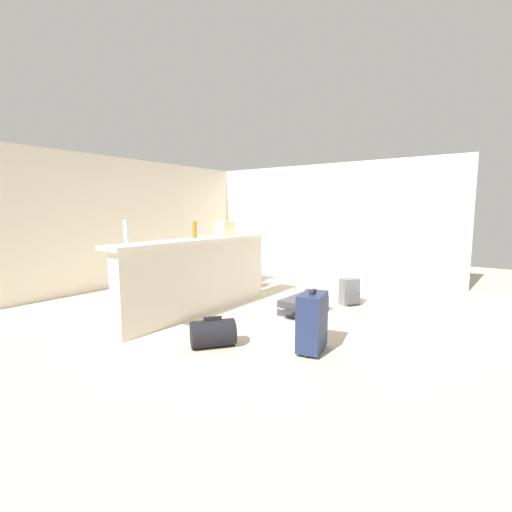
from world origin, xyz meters
TOP-DOWN VIEW (x-y plane):
  - ground_plane at (0.00, 0.00)m, footprint 13.00×13.00m
  - wall_back at (0.00, 3.05)m, footprint 6.60×0.10m
  - wall_right at (3.05, 0.30)m, footprint 0.10×6.00m
  - partition_half_wall at (-0.80, 0.34)m, footprint 2.80×0.20m
  - bar_countertop at (-0.80, 0.34)m, footprint 2.96×0.40m
  - bottle_clear at (-2.03, 0.31)m, footprint 0.06×0.06m
  - bottle_amber at (-0.84, 0.41)m, footprint 0.07×0.07m
  - bottle_white at (0.49, 0.41)m, footprint 0.07×0.07m
  - grocery_bag at (-0.18, 0.39)m, footprint 0.26×0.18m
  - dining_table at (1.06, 1.40)m, footprint 1.10×0.80m
  - dining_chair_near_partition at (0.95, 0.91)m, footprint 0.48×0.48m
  - suitcase_flat_charcoal at (0.07, -0.86)m, footprint 0.84×0.52m
  - suitcase_upright_navy at (-1.17, -1.62)m, footprint 0.48×0.32m
  - duffel_bag_black at (-1.68, -0.66)m, footprint 0.56×0.53m
  - backpack_grey at (0.91, -1.24)m, footprint 0.34×0.33m

SIDE VIEW (x-z plane):
  - ground_plane at x=0.00m, z-range -0.05..0.00m
  - suitcase_flat_charcoal at x=0.07m, z-range 0.00..0.22m
  - duffel_bag_black at x=-1.68m, z-range -0.02..0.32m
  - backpack_grey at x=0.91m, z-range -0.01..0.41m
  - suitcase_upright_navy at x=-1.17m, z-range 0.00..0.67m
  - dining_chair_near_partition at x=0.95m, z-range 0.05..0.98m
  - partition_half_wall at x=-0.80m, z-range 0.00..1.05m
  - dining_table at x=1.06m, z-range 0.28..1.02m
  - bar_countertop at x=-0.80m, z-range 1.05..1.10m
  - bottle_white at x=0.49m, z-range 1.10..1.31m
  - grocery_bag at x=-0.18m, z-range 1.10..1.32m
  - bottle_amber at x=-0.84m, z-range 1.10..1.34m
  - bottle_clear at x=-2.03m, z-range 1.10..1.39m
  - wall_back at x=0.00m, z-range 0.00..2.50m
  - wall_right at x=3.05m, z-range 0.00..2.50m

